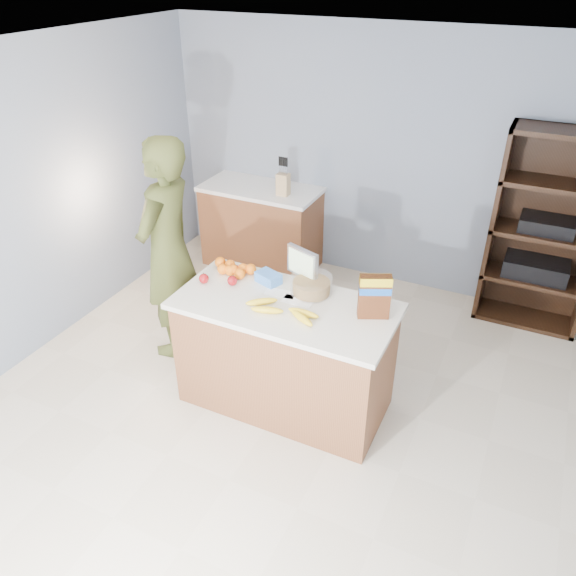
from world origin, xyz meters
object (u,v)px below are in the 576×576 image
at_px(tv, 302,264).
at_px(counter_peninsula, 285,358).
at_px(cereal_box, 375,294).
at_px(person, 168,250).
at_px(shelving_unit, 544,235).

bearing_deg(tv, counter_peninsula, -88.75).
relative_size(counter_peninsula, cereal_box, 4.98).
relative_size(person, cereal_box, 5.97).
xyz_separation_m(counter_peninsula, shelving_unit, (1.55, 2.05, 0.45)).
bearing_deg(tv, shelving_unit, 48.22).
xyz_separation_m(shelving_unit, person, (-2.72, -1.79, 0.07)).
bearing_deg(cereal_box, person, 175.24).
bearing_deg(cereal_box, counter_peninsula, -169.66).
bearing_deg(cereal_box, shelving_unit, 63.96).
height_order(counter_peninsula, cereal_box, cereal_box).
bearing_deg(shelving_unit, cereal_box, -116.04).
distance_m(counter_peninsula, shelving_unit, 2.61).
distance_m(counter_peninsula, tv, 0.71).
distance_m(counter_peninsula, person, 1.31).
bearing_deg(shelving_unit, tv, -131.78).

